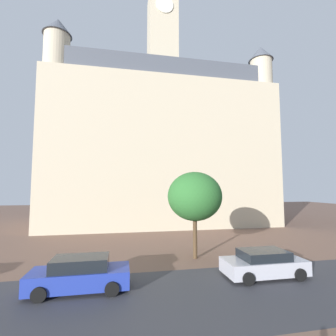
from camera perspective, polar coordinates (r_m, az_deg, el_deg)
ground_plane at (r=12.93m, az=1.72°, el=-26.54°), size 120.00×120.00×0.00m
street_asphalt_strip at (r=11.95m, az=3.01°, el=-28.41°), size 120.00×6.59×0.00m
landmark_building at (r=33.67m, az=-1.77°, el=5.48°), size 28.78×13.65×37.51m
car_blue at (r=12.89m, az=-20.32°, el=-22.85°), size 4.54×1.97×1.54m
car_silver at (r=14.87m, az=21.98°, el=-20.51°), size 4.39×2.10×1.39m
tree_curb_far at (r=16.68m, az=6.43°, el=-6.79°), size 3.75×3.75×5.90m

